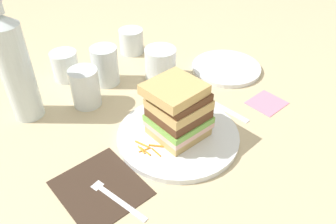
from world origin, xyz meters
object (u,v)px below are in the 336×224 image
fork (109,193)px  empty_tumbler_0 (131,41)px  napkin_dark (100,188)px  napkin_pink (267,103)px  main_plate (178,135)px  empty_tumbler_2 (105,66)px  empty_tumbler_3 (65,65)px  juice_glass (161,65)px  knife (215,104)px  water_bottle (16,68)px  sandwich (178,111)px  side_plate (226,68)px  empty_tumbler_1 (85,87)px

fork → empty_tumbler_0: size_ratio=2.37×
napkin_dark → napkin_pink: (0.43, -0.07, -0.00)m
napkin_dark → empty_tumbler_0: bearing=43.1°
main_plate → empty_tumbler_0: 0.40m
empty_tumbler_2 → empty_tumbler_3: size_ratio=1.32×
juice_glass → knife: bearing=-85.9°
napkin_dark → water_bottle: water_bottle is taller
sandwich → juice_glass: bearing=54.5°
napkin_dark → napkin_pink: bearing=-9.8°
side_plate → knife: bearing=-151.6°
empty_tumbler_1 → empty_tumbler_2: (0.09, 0.04, 0.00)m
napkin_dark → empty_tumbler_3: bearing=66.2°
water_bottle → side_plate: 0.53m
empty_tumbler_3 → water_bottle: bearing=-153.4°
juice_glass → napkin_pink: (0.10, -0.26, -0.04)m
water_bottle → napkin_pink: water_bottle is taller
sandwich → water_bottle: size_ratio=0.45×
main_plate → empty_tumbler_2: bearing=84.9°
napkin_pink → napkin_dark: bearing=170.2°
side_plate → napkin_pink: size_ratio=2.33×
water_bottle → side_plate: bearing=-22.9°
main_plate → sandwich: sandwich is taller
empty_tumbler_1 → empty_tumbler_0: bearing=26.5°
fork → knife: fork is taller
main_plate → side_plate: 0.31m
main_plate → napkin_pink: main_plate is taller
main_plate → empty_tumbler_2: 0.28m
fork → empty_tumbler_3: 0.42m
sandwich → empty_tumbler_3: (-0.04, 0.37, -0.04)m
fork → knife: (0.34, 0.03, -0.00)m
empty_tumbler_3 → side_plate: empty_tumbler_3 is taller
napkin_pink → empty_tumbler_1: bearing=134.9°
knife → side_plate: side_plate is taller
napkin_pink → juice_glass: bearing=111.5°
fork → empty_tumbler_0: (0.37, 0.37, 0.03)m
empty_tumbler_3 → empty_tumbler_2: bearing=-56.0°
napkin_dark → water_bottle: (0.01, 0.29, 0.12)m
fork → empty_tumbler_3: empty_tumbler_3 is taller
juice_glass → empty_tumbler_3: (-0.17, 0.18, -0.00)m
napkin_dark → empty_tumbler_2: bearing=50.7°
side_plate → fork: bearing=-167.2°
main_plate → napkin_pink: bearing=-15.9°
knife → water_bottle: water_bottle is taller
main_plate → sandwich: size_ratio=2.06×
empty_tumbler_1 → empty_tumbler_3: bearing=78.2°
juice_glass → water_bottle: (-0.32, 0.10, 0.08)m
knife → side_plate: size_ratio=1.07×
main_plate → napkin_dark: (-0.20, 0.01, -0.00)m
napkin_dark → napkin_pink: same height
napkin_dark → juice_glass: (0.33, 0.18, 0.04)m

